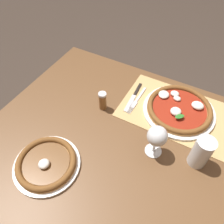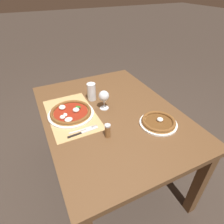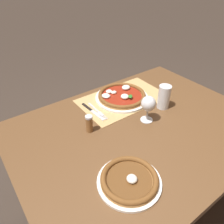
{
  "view_description": "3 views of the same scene",
  "coord_description": "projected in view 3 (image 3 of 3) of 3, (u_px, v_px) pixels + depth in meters",
  "views": [
    {
      "loc": [
        -0.14,
        0.47,
        1.54
      ],
      "look_at": [
        0.16,
        -0.08,
        0.81
      ],
      "focal_mm": 35.0,
      "sensor_mm": 36.0,
      "label": 1
    },
    {
      "loc": [
        1.06,
        -0.5,
        1.58
      ],
      "look_at": [
        0.07,
        -0.02,
        0.79
      ],
      "focal_mm": 30.0,
      "sensor_mm": 36.0,
      "label": 2
    },
    {
      "loc": [
        0.66,
        0.65,
        1.5
      ],
      "look_at": [
        0.12,
        -0.1,
        0.83
      ],
      "focal_mm": 35.0,
      "sensor_mm": 36.0,
      "label": 3
    }
  ],
  "objects": [
    {
      "name": "pizza_far",
      "position": [
        129.0,
        180.0,
        0.88
      ],
      "size": [
        0.26,
        0.26,
        0.05
      ],
      "color": "silver",
      "rests_on": "dining_table"
    },
    {
      "name": "wine_glass",
      "position": [
        148.0,
        105.0,
        1.17
      ],
      "size": [
        0.08,
        0.08,
        0.16
      ],
      "color": "silver",
      "rests_on": "dining_table"
    },
    {
      "name": "pizza_near",
      "position": [
        122.0,
        96.0,
        1.4
      ],
      "size": [
        0.34,
        0.34,
        0.05
      ],
      "color": "silver",
      "rests_on": "paper_placemat"
    },
    {
      "name": "fork",
      "position": [
        97.0,
        111.0,
        1.29
      ],
      "size": [
        0.02,
        0.2,
        0.0
      ],
      "color": "#B7B7BC",
      "rests_on": "paper_placemat"
    },
    {
      "name": "ground_plane",
      "position": [
        133.0,
        204.0,
        1.61
      ],
      "size": [
        24.0,
        24.0,
        0.0
      ],
      "primitive_type": "plane",
      "color": "#382D26"
    },
    {
      "name": "paper_placemat",
      "position": [
        123.0,
        99.0,
        1.41
      ],
      "size": [
        0.55,
        0.34,
        0.0
      ],
      "primitive_type": "cube",
      "color": "tan",
      "rests_on": "dining_table"
    },
    {
      "name": "dining_table",
      "position": [
        139.0,
        140.0,
        1.24
      ],
      "size": [
        1.33,
        0.99,
        0.74
      ],
      "color": "brown",
      "rests_on": "ground"
    },
    {
      "name": "knife",
      "position": [
        93.0,
        112.0,
        1.29
      ],
      "size": [
        0.03,
        0.22,
        0.01
      ],
      "color": "black",
      "rests_on": "paper_placemat"
    },
    {
      "name": "pepper_shaker",
      "position": [
        89.0,
        124.0,
        1.13
      ],
      "size": [
        0.04,
        0.04,
        0.1
      ],
      "color": "brown",
      "rests_on": "dining_table"
    },
    {
      "name": "pint_glass",
      "position": [
        164.0,
        97.0,
        1.29
      ],
      "size": [
        0.07,
        0.07,
        0.15
      ],
      "color": "silver",
      "rests_on": "dining_table"
    }
  ]
}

